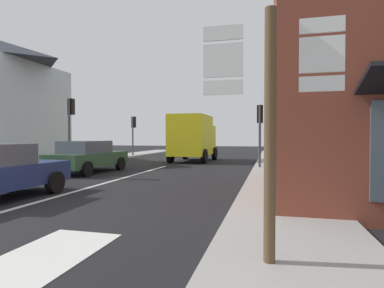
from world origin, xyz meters
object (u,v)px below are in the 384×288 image
(route_sign_post, at_px, (270,116))
(traffic_light_near_left, at_px, (71,116))
(traffic_light_near_right, at_px, (260,122))
(delivery_truck, at_px, (193,137))
(traffic_light_far_left, at_px, (133,127))
(sedan_far, at_px, (88,156))

(route_sign_post, relative_size, traffic_light_near_left, 0.84)
(traffic_light_near_right, bearing_deg, delivery_truck, 137.21)
(route_sign_post, xyz_separation_m, traffic_light_near_left, (-10.90, 11.58, 0.90))
(traffic_light_near_right, bearing_deg, traffic_light_near_left, -175.74)
(traffic_light_far_left, xyz_separation_m, traffic_light_near_left, (0.00, -8.34, 0.36))
(sedan_far, height_order, route_sign_post, route_sign_post)
(delivery_truck, height_order, traffic_light_far_left, traffic_light_far_left)
(delivery_truck, distance_m, traffic_light_near_left, 7.77)
(delivery_truck, relative_size, traffic_light_far_left, 1.52)
(delivery_truck, xyz_separation_m, traffic_light_near_left, (-5.87, -4.95, 1.16))
(sedan_far, relative_size, traffic_light_near_right, 1.32)
(traffic_light_near_right, bearing_deg, sedan_far, -156.19)
(sedan_far, bearing_deg, traffic_light_near_left, 136.20)
(sedan_far, distance_m, traffic_light_near_right, 8.54)
(delivery_truck, height_order, traffic_light_near_right, traffic_light_near_right)
(traffic_light_far_left, bearing_deg, route_sign_post, -61.31)
(delivery_truck, xyz_separation_m, traffic_light_near_right, (4.51, -4.18, 0.76))
(route_sign_post, bearing_deg, delivery_truck, 106.92)
(traffic_light_far_left, relative_size, traffic_light_near_right, 1.01)
(delivery_truck, xyz_separation_m, traffic_light_far_left, (-5.87, 3.39, 0.80))
(sedan_far, xyz_separation_m, traffic_light_near_right, (7.66, 3.38, 1.65))
(delivery_truck, relative_size, route_sign_post, 1.57)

